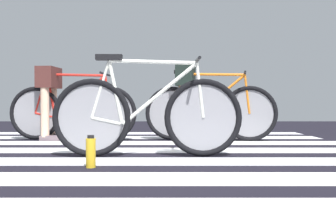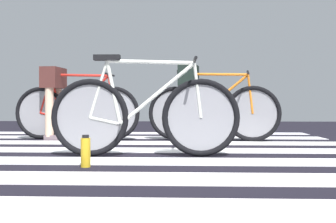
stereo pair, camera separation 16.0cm
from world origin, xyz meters
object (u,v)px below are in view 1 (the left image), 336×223
at_px(cyclist_2_of_3, 185,92).
at_px(bicycle_3_of_3, 71,111).
at_px(bicycle_2_of_3, 208,111).
at_px(cyclist_3_of_3, 48,93).
at_px(water_bottle, 89,152).
at_px(bicycle_1_of_3, 146,115).

height_order(cyclist_2_of_3, bicycle_3_of_3, cyclist_2_of_3).
height_order(bicycle_2_of_3, cyclist_3_of_3, cyclist_3_of_3).
bearing_deg(bicycle_3_of_3, cyclist_3_of_3, -180.00).
height_order(bicycle_2_of_3, bicycle_3_of_3, same).
xyz_separation_m(cyclist_2_of_3, water_bottle, (-0.83, -2.20, -0.53)).
bearing_deg(cyclist_2_of_3, bicycle_1_of_3, -94.62).
height_order(cyclist_2_of_3, water_bottle, cyclist_2_of_3).
bearing_deg(bicycle_2_of_3, cyclist_2_of_3, -180.00).
relative_size(bicycle_2_of_3, water_bottle, 6.93).
bearing_deg(bicycle_1_of_3, bicycle_3_of_3, 122.47).
distance_m(bicycle_1_of_3, bicycle_3_of_3, 1.96).
relative_size(bicycle_1_of_3, water_bottle, 7.01).
height_order(bicycle_2_of_3, water_bottle, bicycle_2_of_3).
xyz_separation_m(bicycle_2_of_3, water_bottle, (-1.13, -2.14, -0.27)).
relative_size(bicycle_1_of_3, bicycle_2_of_3, 1.01).
bearing_deg(cyclist_3_of_3, cyclist_2_of_3, 2.83).
relative_size(bicycle_2_of_3, cyclist_2_of_3, 1.72).
xyz_separation_m(cyclist_2_of_3, bicycle_3_of_3, (-1.52, 0.03, -0.26)).
bearing_deg(bicycle_1_of_3, bicycle_2_of_3, 63.18).
distance_m(bicycle_2_of_3, water_bottle, 2.44).
bearing_deg(bicycle_3_of_3, water_bottle, -68.02).
xyz_separation_m(bicycle_3_of_3, water_bottle, (0.70, -2.23, -0.27)).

